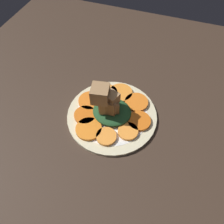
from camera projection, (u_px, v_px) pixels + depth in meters
The scene contains 13 objects.
table_slab at pixel (112, 118), 66.23cm from camera, with size 120.00×120.00×2.00cm, color #38281E.
plate at pixel (112, 115), 65.00cm from camera, with size 26.54×26.54×1.05cm.
carrot_slice_0 at pixel (122, 93), 68.78cm from camera, with size 7.35×7.35×0.86cm, color orange.
carrot_slice_1 at pixel (106, 93), 68.76cm from camera, with size 7.25×7.25×0.86cm, color orange.
carrot_slice_2 at pixel (90, 101), 66.93cm from camera, with size 7.17×7.17×0.86cm, color orange.
carrot_slice_3 at pixel (85, 115), 63.77cm from camera, with size 6.47×6.47×0.86cm, color orange.
carrot_slice_4 at pixel (89, 129), 60.99cm from camera, with size 7.36×7.36×0.86cm, color orange.
carrot_slice_5 at pixel (106, 136), 59.56cm from camera, with size 5.64×5.64×0.86cm, color orange.
carrot_slice_6 at pixel (128, 131), 60.52cm from camera, with size 5.70×5.70×0.86cm, color orange.
carrot_slice_7 at pixel (139, 121), 62.49cm from camera, with size 6.74×6.74×0.86cm, color orange.
carrot_slice_8 at pixel (136, 102), 66.60cm from camera, with size 7.08×7.08×0.86cm, color orange.
center_pile at pixel (109, 105), 61.29cm from camera, with size 11.31×10.18×11.63cm.
fork at pixel (114, 100), 67.52cm from camera, with size 17.69×8.99×0.40cm.
Camera 1 is at (-12.42, 35.44, 55.59)cm, focal length 35.00 mm.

